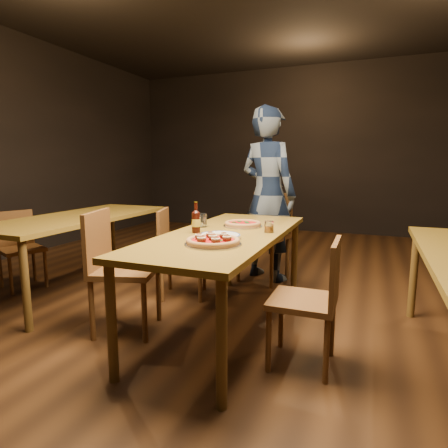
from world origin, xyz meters
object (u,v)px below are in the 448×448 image
at_px(chair_main_sw, 184,251).
at_px(diner, 268,195).
at_px(plate_stack, 220,237).
at_px(chair_nbr_left, 21,249).
at_px(pizza_margherita, 243,224).
at_px(table_main, 226,241).
at_px(water_glass, 201,220).
at_px(chair_main_nw, 126,269).
at_px(amber_glass, 269,227).
at_px(table_left, 78,223).
at_px(pizza_meatball, 213,241).
at_px(chair_main_e, 303,300).
at_px(chair_end, 263,236).
at_px(beer_bottle, 196,222).

bearing_deg(chair_main_sw, diner, -52.71).
height_order(plate_stack, diner, diner).
relative_size(chair_nbr_left, pizza_margherita, 2.55).
distance_m(table_main, water_glass, 0.34).
bearing_deg(table_main, chair_main_nw, -153.66).
relative_size(table_main, water_glass, 18.33).
xyz_separation_m(chair_nbr_left, amber_glass, (2.58, 0.01, 0.39)).
height_order(table_left, amber_glass, amber_glass).
bearing_deg(plate_stack, diner, 93.20).
bearing_deg(plate_stack, chair_nbr_left, 171.61).
bearing_deg(plate_stack, amber_glass, 53.72).
height_order(pizza_meatball, water_glass, water_glass).
bearing_deg(water_glass, chair_main_sw, 135.54).
bearing_deg(chair_main_sw, amber_glass, -130.93).
height_order(chair_nbr_left, pizza_meatball, pizza_meatball).
height_order(chair_main_sw, chair_main_e, chair_main_sw).
xyz_separation_m(table_main, pizza_margherita, (0.03, 0.30, 0.09)).
bearing_deg(table_left, chair_nbr_left, -160.95).
height_order(table_left, plate_stack, plate_stack).
bearing_deg(table_main, water_glass, 151.65).
bearing_deg(chair_main_e, amber_glass, -143.06).
distance_m(chair_main_e, amber_glass, 0.67).
bearing_deg(water_glass, chair_nbr_left, -178.60).
bearing_deg(diner, pizza_margherita, 115.56).
distance_m(chair_nbr_left, water_glass, 2.04).
bearing_deg(chair_end, table_left, -138.54).
relative_size(chair_nbr_left, water_glass, 7.47).
bearing_deg(table_main, chair_main_e, -27.93).
xyz_separation_m(chair_main_nw, pizza_margherita, (0.71, 0.63, 0.29)).
xyz_separation_m(table_left, chair_main_e, (2.34, -0.64, -0.25)).
bearing_deg(plate_stack, table_left, 162.74).
distance_m(chair_end, pizza_margherita, 1.00).
bearing_deg(amber_glass, chair_main_e, -52.69).
distance_m(chair_main_nw, pizza_margherita, 0.99).
bearing_deg(chair_main_nw, table_left, 41.39).
relative_size(table_main, amber_glass, 23.18).
xyz_separation_m(chair_main_nw, pizza_meatball, (0.76, -0.10, 0.30)).
distance_m(pizza_meatball, plate_stack, 0.20).
bearing_deg(chair_main_nw, pizza_meatball, -114.32).
bearing_deg(chair_nbr_left, beer_bottle, -73.30).
bearing_deg(pizza_meatball, table_main, 100.12).
bearing_deg(chair_main_e, table_left, -105.66).
bearing_deg(chair_end, chair_main_e, -54.93).
height_order(pizza_margherita, beer_bottle, beer_bottle).
relative_size(chair_end, chair_nbr_left, 1.21).
xyz_separation_m(chair_end, pizza_meatball, (0.14, -1.69, 0.28)).
xyz_separation_m(table_main, chair_main_e, (0.64, -0.34, -0.25)).
bearing_deg(diner, table_main, 113.45).
bearing_deg(diner, chair_nbr_left, 50.69).
relative_size(chair_main_sw, amber_glass, 10.17).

